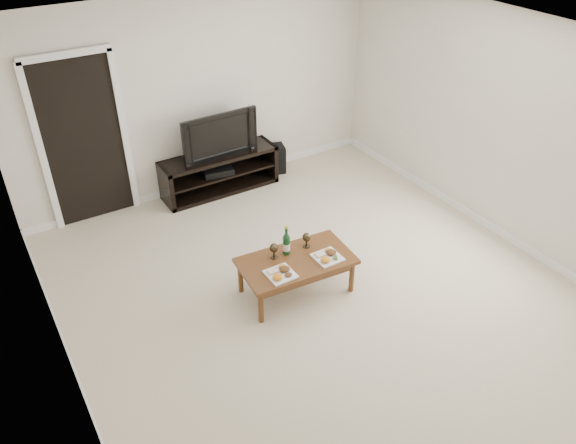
# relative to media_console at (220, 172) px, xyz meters

# --- Properties ---
(floor) EXTENTS (5.50, 5.50, 0.00)m
(floor) POSITION_rel_media_console_xyz_m (-0.07, -2.50, -0.28)
(floor) COLOR beige
(floor) RESTS_ON ground
(back_wall) EXTENTS (5.00, 0.04, 2.60)m
(back_wall) POSITION_rel_media_console_xyz_m (-0.07, 0.27, 1.02)
(back_wall) COLOR beige
(back_wall) RESTS_ON ground
(ceiling) EXTENTS (5.00, 5.50, 0.04)m
(ceiling) POSITION_rel_media_console_xyz_m (-0.07, -2.50, 2.35)
(ceiling) COLOR white
(ceiling) RESTS_ON back_wall
(doorway) EXTENTS (0.90, 0.02, 2.05)m
(doorway) POSITION_rel_media_console_xyz_m (-1.62, 0.24, 0.75)
(doorway) COLOR black
(doorway) RESTS_ON ground
(media_console) EXTENTS (1.60, 0.45, 0.55)m
(media_console) POSITION_rel_media_console_xyz_m (0.00, 0.00, 0.00)
(media_console) COLOR black
(media_console) RESTS_ON ground
(television) EXTENTS (1.06, 0.17, 0.61)m
(television) POSITION_rel_media_console_xyz_m (0.00, 0.00, 0.58)
(television) COLOR black
(television) RESTS_ON media_console
(av_receiver) EXTENTS (0.45, 0.37, 0.08)m
(av_receiver) POSITION_rel_media_console_xyz_m (-0.04, -0.01, 0.05)
(av_receiver) COLOR black
(av_receiver) RESTS_ON media_console
(subwoofer) EXTENTS (0.33, 0.33, 0.40)m
(subwoofer) POSITION_rel_media_console_xyz_m (0.92, 0.09, -0.08)
(subwoofer) COLOR black
(subwoofer) RESTS_ON ground
(coffee_table) EXTENTS (1.22, 0.74, 0.42)m
(coffee_table) POSITION_rel_media_console_xyz_m (-0.25, -2.35, -0.07)
(coffee_table) COLOR brown
(coffee_table) RESTS_ON ground
(plate_left) EXTENTS (0.27, 0.27, 0.07)m
(plate_left) POSITION_rel_media_console_xyz_m (-0.52, -2.48, 0.18)
(plate_left) COLOR white
(plate_left) RESTS_ON coffee_table
(plate_right) EXTENTS (0.27, 0.27, 0.07)m
(plate_right) POSITION_rel_media_console_xyz_m (0.04, -2.50, 0.18)
(plate_right) COLOR white
(plate_right) RESTS_ON coffee_table
(wine_bottle) EXTENTS (0.07, 0.07, 0.35)m
(wine_bottle) POSITION_rel_media_console_xyz_m (-0.28, -2.21, 0.32)
(wine_bottle) COLOR #0F381A
(wine_bottle) RESTS_ON coffee_table
(goblet_left) EXTENTS (0.09, 0.09, 0.17)m
(goblet_left) POSITION_rel_media_console_xyz_m (-0.42, -2.20, 0.23)
(goblet_left) COLOR #352D1D
(goblet_left) RESTS_ON coffee_table
(goblet_right) EXTENTS (0.09, 0.09, 0.17)m
(goblet_right) POSITION_rel_media_console_xyz_m (-0.03, -2.21, 0.23)
(goblet_right) COLOR #352D1D
(goblet_right) RESTS_ON coffee_table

